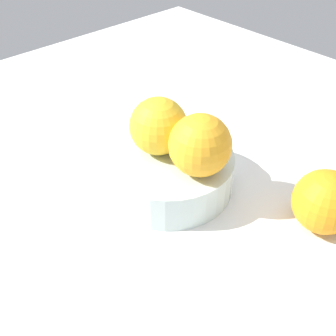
% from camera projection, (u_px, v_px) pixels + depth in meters
% --- Properties ---
extents(ground_plane, '(1.10, 1.10, 0.02)m').
position_uv_depth(ground_plane, '(168.00, 191.00, 0.61)').
color(ground_plane, white).
extents(fruit_bowl, '(0.18, 0.18, 0.05)m').
position_uv_depth(fruit_bowl, '(168.00, 172.00, 0.58)').
color(fruit_bowl, silver).
rests_on(fruit_bowl, ground_plane).
extents(orange_in_bowl_0, '(0.08, 0.08, 0.08)m').
position_uv_depth(orange_in_bowl_0, '(156.00, 127.00, 0.55)').
color(orange_in_bowl_0, yellow).
rests_on(orange_in_bowl_0, fruit_bowl).
extents(orange_in_bowl_1, '(0.08, 0.08, 0.08)m').
position_uv_depth(orange_in_bowl_1, '(200.00, 145.00, 0.52)').
color(orange_in_bowl_1, '#F9A823').
rests_on(orange_in_bowl_1, fruit_bowl).
extents(orange_loose_0, '(0.08, 0.08, 0.08)m').
position_uv_depth(orange_loose_0, '(325.00, 202.00, 0.51)').
color(orange_loose_0, orange).
rests_on(orange_loose_0, ground_plane).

